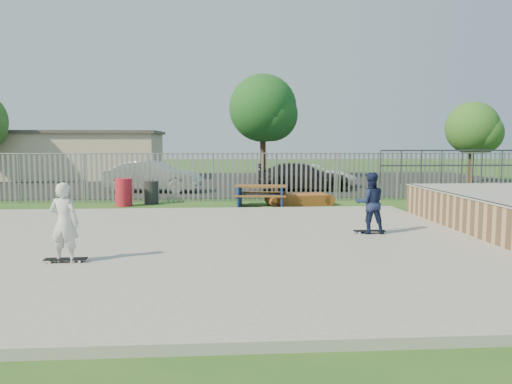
{
  "coord_description": "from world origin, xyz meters",
  "views": [
    {
      "loc": [
        1.35,
        -11.59,
        2.47
      ],
      "look_at": [
        2.3,
        2.0,
        1.1
      ],
      "focal_mm": 35.0,
      "sensor_mm": 36.0,
      "label": 1
    }
  ],
  "objects": [
    {
      "name": "trash_bin_grey",
      "position": [
        -1.45,
        8.44,
        0.46
      ],
      "size": [
        0.55,
        0.55,
        0.92
      ],
      "primitive_type": "cylinder",
      "color": "black",
      "rests_on": "ground"
    },
    {
      "name": "building",
      "position": [
        -8.0,
        23.0,
        1.61
      ],
      "size": [
        10.4,
        6.4,
        3.2
      ],
      "color": "beige",
      "rests_on": "ground"
    },
    {
      "name": "parking_lot",
      "position": [
        0.0,
        19.0,
        0.01
      ],
      "size": [
        40.0,
        18.0,
        0.02
      ],
      "primitive_type": "cube",
      "color": "black",
      "rests_on": "ground"
    },
    {
      "name": "tree_right",
      "position": [
        16.49,
        17.75,
        3.29
      ],
      "size": [
        3.17,
        3.17,
        4.89
      ],
      "color": "#432F1B",
      "rests_on": "ground"
    },
    {
      "name": "fence",
      "position": [
        1.0,
        4.59,
        1.0
      ],
      "size": [
        26.04,
        16.02,
        2.0
      ],
      "color": "gray",
      "rests_on": "ground"
    },
    {
      "name": "trash_bin_red",
      "position": [
        -2.42,
        7.83,
        0.53
      ],
      "size": [
        0.64,
        0.64,
        1.07
      ],
      "primitive_type": "cylinder",
      "color": "#B51B2D",
      "rests_on": "ground"
    },
    {
      "name": "skater_navy",
      "position": [
        5.11,
        0.73,
        0.93
      ],
      "size": [
        0.78,
        0.61,
        1.56
      ],
      "primitive_type": "imported",
      "rotation": [
        0.0,
        0.0,
        3.11
      ],
      "color": "#151E42",
      "rests_on": "concrete_slab"
    },
    {
      "name": "skater_white",
      "position": [
        -1.67,
        -1.89,
        0.93
      ],
      "size": [
        0.62,
        0.46,
        1.56
      ],
      "primitive_type": "imported",
      "rotation": [
        0.0,
        0.0,
        2.98
      ],
      "color": "silver",
      "rests_on": "concrete_slab"
    },
    {
      "name": "concrete_slab",
      "position": [
        0.0,
        0.0,
        0.07
      ],
      "size": [
        15.0,
        12.0,
        0.15
      ],
      "primitive_type": "cube",
      "color": "gray",
      "rests_on": "ground"
    },
    {
      "name": "car_dark",
      "position": [
        5.46,
        13.41,
        0.71
      ],
      "size": [
        4.87,
        2.23,
        1.38
      ],
      "primitive_type": "imported",
      "rotation": [
        0.0,
        0.0,
        1.51
      ],
      "color": "black",
      "rests_on": "parking_lot"
    },
    {
      "name": "skateboard_a",
      "position": [
        5.11,
        0.73,
        0.19
      ],
      "size": [
        0.81,
        0.23,
        0.08
      ],
      "rotation": [
        0.0,
        0.0,
        -0.03
      ],
      "color": "black",
      "rests_on": "concrete_slab"
    },
    {
      "name": "picnic_table",
      "position": [
        2.84,
        7.3,
        0.42
      ],
      "size": [
        2.14,
        1.84,
        0.82
      ],
      "rotation": [
        0.0,
        0.0,
        -0.13
      ],
      "color": "brown",
      "rests_on": "ground"
    },
    {
      "name": "car_white",
      "position": [
        6.52,
        15.33,
        0.64
      ],
      "size": [
        4.7,
        2.64,
        1.24
      ],
      "primitive_type": "imported",
      "rotation": [
        0.0,
        0.0,
        1.44
      ],
      "color": "white",
      "rests_on": "parking_lot"
    },
    {
      "name": "tree_mid",
      "position": [
        4.15,
        21.98,
        4.7
      ],
      "size": [
        4.52,
        4.52,
        6.98
      ],
      "color": "#462C1C",
      "rests_on": "ground"
    },
    {
      "name": "skateboard_b",
      "position": [
        -1.67,
        -1.89,
        0.19
      ],
      "size": [
        0.8,
        0.21,
        0.08
      ],
      "rotation": [
        0.0,
        0.0,
        0.01
      ],
      "color": "black",
      "rests_on": "concrete_slab"
    },
    {
      "name": "ground",
      "position": [
        0.0,
        0.0,
        0.0
      ],
      "size": [
        120.0,
        120.0,
        0.0
      ],
      "primitive_type": "plane",
      "color": "#255A1F",
      "rests_on": "ground"
    },
    {
      "name": "car_silver",
      "position": [
        -2.0,
        13.09,
        0.79
      ],
      "size": [
        4.84,
        2.3,
        1.53
      ],
      "primitive_type": "imported",
      "rotation": [
        0.0,
        0.0,
        1.42
      ],
      "color": "silver",
      "rests_on": "parking_lot"
    },
    {
      "name": "funbox",
      "position": [
        4.4,
        7.65,
        0.21
      ],
      "size": [
        2.28,
        1.4,
        0.43
      ],
      "rotation": [
        0.0,
        0.0,
        0.16
      ],
      "color": "brown",
      "rests_on": "ground"
    }
  ]
}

